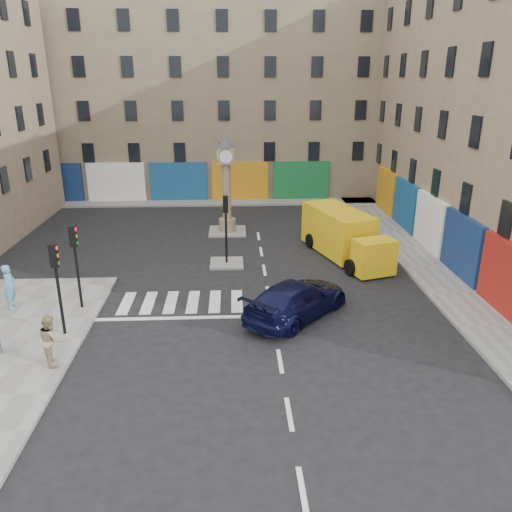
{
  "coord_description": "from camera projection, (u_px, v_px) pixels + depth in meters",
  "views": [
    {
      "loc": [
        -1.6,
        -17.57,
        9.65
      ],
      "look_at": [
        -0.6,
        3.7,
        2.0
      ],
      "focal_mm": 35.0,
      "sensor_mm": 36.0,
      "label": 1
    }
  ],
  "objects": [
    {
      "name": "traffic_light_left_far",
      "position": [
        75.0,
        254.0,
        21.04
      ],
      "size": [
        0.28,
        0.22,
        3.7
      ],
      "color": "black",
      "rests_on": "sidewalk_left"
    },
    {
      "name": "pedestrian_tan",
      "position": [
        51.0,
        340.0,
        17.29
      ],
      "size": [
        1.03,
        1.12,
        1.85
      ],
      "primitive_type": "imported",
      "rotation": [
        0.0,
        0.0,
        2.05
      ],
      "color": "tan",
      "rests_on": "sidewalk_left"
    },
    {
      "name": "ground",
      "position": [
        275.0,
        334.0,
        19.85
      ],
      "size": [
        120.0,
        120.0,
        0.0
      ],
      "primitive_type": "plane",
      "color": "black",
      "rests_on": "ground"
    },
    {
      "name": "clock_pillar",
      "position": [
        226.0,
        179.0,
        31.72
      ],
      "size": [
        1.2,
        1.2,
        6.1
      ],
      "color": "#9B8265",
      "rests_on": "island_far"
    },
    {
      "name": "navy_sedan",
      "position": [
        297.0,
        299.0,
        21.09
      ],
      "size": [
        5.35,
        5.47,
        1.58
      ],
      "primitive_type": "imported",
      "rotation": [
        0.0,
        0.0,
        2.38
      ],
      "color": "black",
      "rests_on": "ground"
    },
    {
      "name": "island_far",
      "position": [
        227.0,
        231.0,
        32.9
      ],
      "size": [
        2.4,
        2.4,
        0.12
      ],
      "primitive_type": "cube",
      "color": "gray",
      "rests_on": "ground"
    },
    {
      "name": "sidewalk_far",
      "position": [
        204.0,
        202.0,
        40.52
      ],
      "size": [
        32.0,
        2.4,
        0.15
      ],
      "primitive_type": "cube",
      "color": "gray",
      "rests_on": "ground"
    },
    {
      "name": "pedestrian_blue",
      "position": [
        10.0,
        286.0,
        21.51
      ],
      "size": [
        0.49,
        0.74,
        1.98
      ],
      "primitive_type": "imported",
      "rotation": [
        0.0,
        0.0,
        1.6
      ],
      "color": "#5494C1",
      "rests_on": "sidewalk_left"
    },
    {
      "name": "traffic_light_island",
      "position": [
        226.0,
        219.0,
        26.41
      ],
      "size": [
        0.28,
        0.22,
        3.7
      ],
      "color": "black",
      "rests_on": "island_near"
    },
    {
      "name": "building_far",
      "position": [
        204.0,
        91.0,
        43.12
      ],
      "size": [
        32.0,
        10.0,
        17.0
      ],
      "primitive_type": "cube",
      "color": "#837757",
      "rests_on": "ground"
    },
    {
      "name": "yellow_van",
      "position": [
        343.0,
        235.0,
        28.09
      ],
      "size": [
        4.08,
        7.36,
        2.57
      ],
      "rotation": [
        0.0,
        0.0,
        0.3
      ],
      "color": "yellow",
      "rests_on": "ground"
    },
    {
      "name": "sidewalk_right",
      "position": [
        407.0,
        248.0,
        29.61
      ],
      "size": [
        2.6,
        30.0,
        0.15
      ],
      "primitive_type": "cube",
      "color": "gray",
      "rests_on": "ground"
    },
    {
      "name": "island_near",
      "position": [
        227.0,
        263.0,
        27.26
      ],
      "size": [
        1.8,
        1.8,
        0.12
      ],
      "primitive_type": "cube",
      "color": "gray",
      "rests_on": "ground"
    },
    {
      "name": "traffic_light_left_near",
      "position": [
        57.0,
        275.0,
        18.79
      ],
      "size": [
        0.28,
        0.22,
        3.7
      ],
      "color": "black",
      "rests_on": "sidewalk_left"
    }
  ]
}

